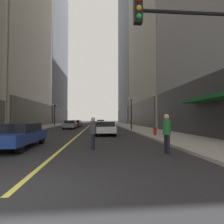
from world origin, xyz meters
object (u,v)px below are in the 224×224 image
at_px(car_silver, 100,122).
at_px(pedestrian_in_green_parka, 167,131).
at_px(car_white, 106,127).
at_px(car_red, 76,123).
at_px(street_lamp_left_far, 55,110).
at_px(fire_hydrant_right, 155,132).
at_px(pedestrian_with_orange_bag, 93,131).
at_px(car_blue, 19,135).
at_px(street_lamp_right_mid, 131,106).
at_px(traffic_light_near_right, 201,55).
at_px(car_grey, 70,124).

height_order(car_silver, pedestrian_in_green_parka, pedestrian_in_green_parka).
distance_m(car_white, car_red, 18.17).
relative_size(street_lamp_left_far, fire_hydrant_right, 5.54).
relative_size(car_silver, pedestrian_in_green_parka, 2.68).
bearing_deg(pedestrian_with_orange_bag, car_white, 83.12).
bearing_deg(car_blue, fire_hydrant_right, 30.23).
bearing_deg(street_lamp_right_mid, traffic_light_near_right, -93.23).
relative_size(pedestrian_in_green_parka, street_lamp_left_far, 0.40).
bearing_deg(pedestrian_in_green_parka, car_white, 103.12).
relative_size(car_grey, car_red, 1.00).
distance_m(car_blue, fire_hydrant_right, 10.77).
bearing_deg(street_lamp_left_far, car_red, -10.35).
height_order(car_grey, car_red, same).
bearing_deg(car_silver, street_lamp_right_mid, -79.67).
relative_size(car_blue, car_grey, 1.01).
bearing_deg(car_silver, car_grey, -106.32).
relative_size(car_white, pedestrian_in_green_parka, 2.73).
bearing_deg(car_blue, car_red, 89.83).
bearing_deg(street_lamp_left_far, pedestrian_in_green_parka, -68.01).
xyz_separation_m(street_lamp_left_far, fire_hydrant_right, (13.30, -20.43, -2.86)).
relative_size(car_blue, car_red, 1.01).
distance_m(car_blue, pedestrian_with_orange_bag, 4.13).
height_order(car_blue, car_red, same).
xyz_separation_m(car_white, street_lamp_right_mid, (3.74, 6.46, 2.53)).
xyz_separation_m(car_white, pedestrian_with_orange_bag, (-1.02, -8.47, 0.25)).
height_order(pedestrian_in_green_parka, traffic_light_near_right, traffic_light_near_right).
height_order(car_white, car_silver, same).
xyz_separation_m(car_blue, car_red, (0.08, 25.11, 0.00)).
relative_size(street_lamp_left_far, street_lamp_right_mid, 1.00).
relative_size(car_red, traffic_light_near_right, 0.83).
bearing_deg(car_red, pedestrian_with_orange_bag, -81.32).
bearing_deg(pedestrian_with_orange_bag, car_blue, 168.40).
xyz_separation_m(car_white, pedestrian_in_green_parka, (2.32, -9.96, 0.33)).
relative_size(car_grey, pedestrian_with_orange_bag, 2.81).
bearing_deg(car_grey, car_silver, 73.68).
xyz_separation_m(pedestrian_in_green_parka, street_lamp_left_far, (-11.38, 28.18, 2.21)).
height_order(car_silver, fire_hydrant_right, car_silver).
distance_m(car_white, street_lamp_right_mid, 7.89).
bearing_deg(car_white, traffic_light_near_right, -77.49).
distance_m(car_grey, street_lamp_left_far, 8.75).
xyz_separation_m(car_red, fire_hydrant_right, (9.23, -19.69, -0.32)).
height_order(car_red, car_silver, same).
xyz_separation_m(car_silver, traffic_light_near_right, (2.80, -39.74, 3.02)).
distance_m(pedestrian_with_orange_bag, street_lamp_right_mid, 15.84).
bearing_deg(car_white, pedestrian_with_orange_bag, -96.88).
relative_size(car_blue, street_lamp_left_far, 1.07).
bearing_deg(car_grey, street_lamp_left_far, 118.98).
distance_m(car_red, street_lamp_right_mid, 14.28).
xyz_separation_m(car_grey, car_red, (0.01, 6.58, 0.00)).
bearing_deg(car_silver, car_red, -115.73).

